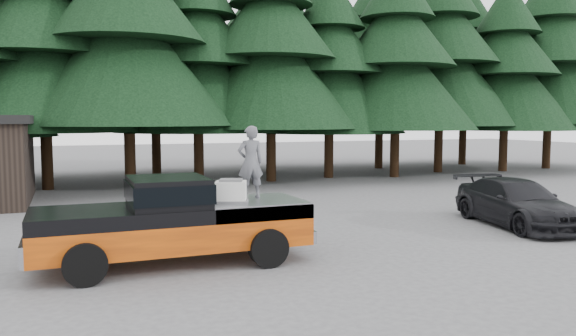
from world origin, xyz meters
name	(u,v)px	position (x,y,z in m)	size (l,w,h in m)	color
ground	(248,261)	(0.00, 0.00, 0.00)	(120.00, 120.00, 0.00)	#4B4B4E
pickup_truck	(173,234)	(-1.59, 0.33, 0.67)	(6.00, 2.04, 1.33)	#D14F09
truck_cab	(168,191)	(-1.69, 0.33, 1.62)	(1.66, 1.90, 0.59)	black
air_compressor	(231,192)	(-0.35, 0.11, 1.56)	(0.66, 0.55, 0.45)	silver
man_on_bed	(250,162)	(0.26, 0.61, 2.17)	(0.61, 0.40, 1.68)	#505157
parked_car	(517,203)	(8.69, 1.05, 0.69)	(1.93, 4.76, 1.38)	black
treeline	(151,27)	(0.42, 17.20, 7.72)	(60.15, 16.05, 17.50)	black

